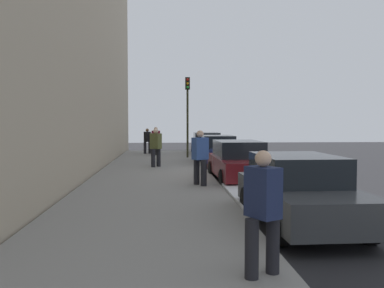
% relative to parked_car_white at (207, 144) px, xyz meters
% --- Properties ---
extents(ground_plane, '(56.00, 56.00, 0.00)m').
position_rel_parked_car_white_xyz_m(ground_plane, '(11.05, 0.11, -0.76)').
color(ground_plane, black).
extents(sidewalk, '(28.00, 4.60, 0.15)m').
position_rel_parked_car_white_xyz_m(sidewalk, '(11.05, -3.19, -0.68)').
color(sidewalk, gray).
rests_on(sidewalk, ground).
extents(lane_stripe_centre, '(28.00, 0.14, 0.01)m').
position_rel_parked_car_white_xyz_m(lane_stripe_centre, '(11.05, 3.31, -0.75)').
color(lane_stripe_centre, gold).
rests_on(lane_stripe_centre, ground).
extents(snow_bank_curb, '(4.53, 0.56, 0.22)m').
position_rel_parked_car_white_xyz_m(snow_bank_curb, '(15.64, -0.59, -0.65)').
color(snow_bank_curb, white).
rests_on(snow_bank_curb, ground).
extents(parked_car_white, '(4.43, 1.95, 1.51)m').
position_rel_parked_car_white_xyz_m(parked_car_white, '(0.00, 0.00, 0.00)').
color(parked_car_white, black).
rests_on(parked_car_white, ground).
extents(parked_car_navy, '(4.32, 1.96, 1.51)m').
position_rel_parked_car_white_xyz_m(parked_car_navy, '(5.78, 0.03, -0.00)').
color(parked_car_navy, black).
rests_on(parked_car_navy, ground).
extents(parked_car_maroon, '(4.75, 1.97, 1.51)m').
position_rel_parked_car_white_xyz_m(parked_car_maroon, '(11.91, 0.03, 0.00)').
color(parked_car_maroon, black).
rests_on(parked_car_maroon, ground).
extents(parked_car_charcoal, '(4.39, 1.96, 1.51)m').
position_rel_parked_car_white_xyz_m(parked_car_charcoal, '(18.52, 0.14, -0.00)').
color(parked_car_charcoal, black).
rests_on(parked_car_charcoal, ground).
extents(pedestrian_burgundy_coat, '(0.55, 0.54, 1.74)m').
position_rel_parked_car_white_xyz_m(pedestrian_burgundy_coat, '(0.90, -3.30, 0.32)').
color(pedestrian_burgundy_coat, black).
rests_on(pedestrian_burgundy_coat, sidewalk).
extents(pedestrian_black_coat, '(0.52, 0.48, 1.64)m').
position_rel_parked_car_white_xyz_m(pedestrian_black_coat, '(-0.06, -3.88, 0.27)').
color(pedestrian_black_coat, black).
rests_on(pedestrian_black_coat, sidewalk).
extents(pedestrian_olive_coat, '(0.53, 0.56, 1.77)m').
position_rel_parked_car_white_xyz_m(pedestrian_olive_coat, '(7.96, -3.14, 0.34)').
color(pedestrian_olive_coat, black).
rests_on(pedestrian_olive_coat, sidewalk).
extents(pedestrian_navy_coat, '(0.54, 0.52, 1.70)m').
position_rel_parked_car_white_xyz_m(pedestrian_navy_coat, '(21.74, -1.39, 0.30)').
color(pedestrian_navy_coat, black).
rests_on(pedestrian_navy_coat, sidewalk).
extents(pedestrian_blue_coat, '(0.54, 0.57, 1.80)m').
position_rel_parked_car_white_xyz_m(pedestrian_blue_coat, '(13.65, -1.57, 0.35)').
color(pedestrian_blue_coat, black).
rests_on(pedestrian_blue_coat, sidewalk).
extents(traffic_light_pole, '(0.35, 0.26, 4.63)m').
position_rel_parked_car_white_xyz_m(traffic_light_pole, '(3.04, -1.42, 2.50)').
color(traffic_light_pole, '#2D2D19').
rests_on(traffic_light_pole, sidewalk).
extents(rolling_suitcase, '(0.34, 0.22, 0.91)m').
position_rel_parked_car_white_xyz_m(rolling_suitcase, '(0.44, -3.22, -0.33)').
color(rolling_suitcase, black).
rests_on(rolling_suitcase, sidewalk).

